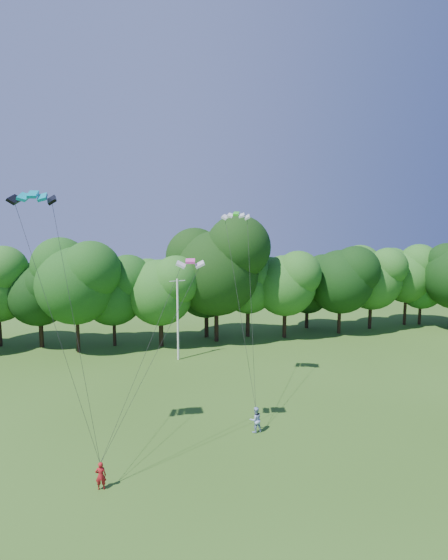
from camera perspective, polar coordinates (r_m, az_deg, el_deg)
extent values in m
plane|color=#2E5216|center=(23.21, 5.78, -31.68)|extent=(160.00, 160.00, 0.00)
cylinder|color=silver|center=(46.75, -6.05, -5.17)|extent=(0.22, 0.22, 8.76)
cube|color=silver|center=(46.01, -6.13, -0.12)|extent=(1.71, 0.52, 0.08)
imported|color=#AA151B|center=(27.21, -15.80, -23.38)|extent=(0.59, 0.39, 1.60)
imported|color=#A8BEEA|center=(32.20, 4.15, -17.73)|extent=(1.01, 0.86, 1.83)
cube|color=#0597A7|center=(27.65, -23.69, 10.20)|extent=(2.54, 1.17, 0.52)
cube|color=green|center=(36.83, 1.60, 8.64)|extent=(2.57, 1.77, 0.39)
cube|color=#F945B5|center=(27.50, -4.42, 2.48)|extent=(1.90, 1.11, 0.27)
cylinder|color=black|center=(53.94, -1.00, -5.08)|extent=(0.53, 0.53, 5.68)
ellipsoid|color=black|center=(52.80, -1.02, 2.87)|extent=(11.36, 11.36, 12.39)
cylinder|color=#362815|center=(69.03, 24.20, -3.91)|extent=(0.44, 0.44, 3.40)
ellipsoid|color=#1C551A|center=(68.33, 24.41, -0.22)|extent=(6.81, 6.81, 7.43)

